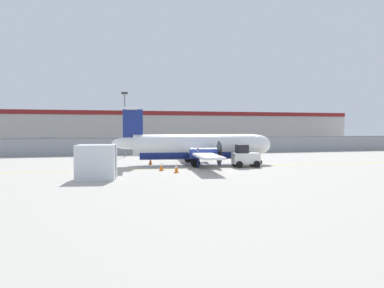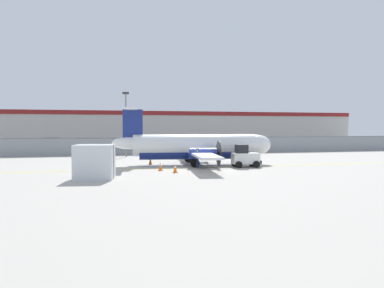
% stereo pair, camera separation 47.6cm
% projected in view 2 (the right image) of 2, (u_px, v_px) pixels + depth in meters
% --- Properties ---
extents(ground_plane, '(140.00, 140.00, 0.01)m').
position_uv_depth(ground_plane, '(197.00, 168.00, 30.63)').
color(ground_plane, '#ADA89E').
extents(perimeter_fence, '(98.00, 0.10, 2.10)m').
position_uv_depth(perimeter_fence, '(164.00, 145.00, 46.10)').
color(perimeter_fence, gray).
rests_on(perimeter_fence, ground).
extents(parking_lot_strip, '(98.00, 17.00, 0.12)m').
position_uv_depth(parking_lot_strip, '(151.00, 149.00, 57.29)').
color(parking_lot_strip, '#38383A').
rests_on(parking_lot_strip, ground).
extents(background_building, '(91.00, 8.10, 6.50)m').
position_uv_depth(background_building, '(139.00, 128.00, 75.08)').
color(background_building, beige).
rests_on(background_building, ground).
extents(commuter_airplane, '(14.19, 16.08, 4.92)m').
position_uv_depth(commuter_airplane, '(198.00, 147.00, 33.00)').
color(commuter_airplane, white).
rests_on(commuter_airplane, ground).
extents(baggage_tug, '(2.41, 1.53, 1.88)m').
position_uv_depth(baggage_tug, '(245.00, 157.00, 31.02)').
color(baggage_tug, silver).
rests_on(baggage_tug, ground).
extents(ground_crew_worker, '(0.44, 0.54, 1.70)m').
position_uv_depth(ground_crew_worker, '(197.00, 156.00, 30.25)').
color(ground_crew_worker, '#191E4C').
rests_on(ground_crew_worker, ground).
extents(cargo_container, '(2.69, 2.36, 2.20)m').
position_uv_depth(cargo_container, '(95.00, 162.00, 23.87)').
color(cargo_container, silver).
rests_on(cargo_container, ground).
extents(traffic_cone_near_left, '(0.36, 0.36, 0.64)m').
position_uv_depth(traffic_cone_near_left, '(150.00, 161.00, 33.30)').
color(traffic_cone_near_left, orange).
rests_on(traffic_cone_near_left, ground).
extents(traffic_cone_near_right, '(0.36, 0.36, 0.64)m').
position_uv_depth(traffic_cone_near_right, '(175.00, 168.00, 27.24)').
color(traffic_cone_near_right, orange).
rests_on(traffic_cone_near_right, ground).
extents(traffic_cone_far_left, '(0.36, 0.36, 0.64)m').
position_uv_depth(traffic_cone_far_left, '(160.00, 167.00, 28.57)').
color(traffic_cone_far_left, orange).
rests_on(traffic_cone_far_left, ground).
extents(parked_car_0, '(4.24, 2.08, 1.58)m').
position_uv_depth(parked_car_0, '(51.00, 143.00, 59.16)').
color(parked_car_0, slate).
rests_on(parked_car_0, parking_lot_strip).
extents(parked_car_1, '(4.32, 2.26, 1.58)m').
position_uv_depth(parked_car_1, '(85.00, 145.00, 50.70)').
color(parked_car_1, '#19662D').
rests_on(parked_car_1, parking_lot_strip).
extents(parked_car_2, '(4.23, 2.05, 1.58)m').
position_uv_depth(parked_car_2, '(132.00, 144.00, 53.80)').
color(parked_car_2, red).
rests_on(parked_car_2, parking_lot_strip).
extents(parked_car_3, '(4.39, 2.45, 1.58)m').
position_uv_depth(parked_car_3, '(180.00, 144.00, 54.75)').
color(parked_car_3, '#19662D').
rests_on(parked_car_3, parking_lot_strip).
extents(parked_car_4, '(4.21, 2.02, 1.58)m').
position_uv_depth(parked_car_4, '(202.00, 141.00, 65.17)').
color(parked_car_4, gray).
rests_on(parked_car_4, parking_lot_strip).
extents(parked_car_5, '(4.22, 2.04, 1.58)m').
position_uv_depth(parked_car_5, '(230.00, 142.00, 62.86)').
color(parked_car_5, silver).
rests_on(parked_car_5, parking_lot_strip).
extents(apron_light_pole, '(0.70, 0.30, 7.27)m').
position_uv_depth(apron_light_pole, '(126.00, 119.00, 41.95)').
color(apron_light_pole, slate).
rests_on(apron_light_pole, ground).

